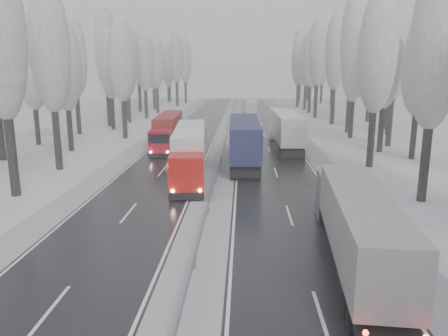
# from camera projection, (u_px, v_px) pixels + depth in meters

# --- Properties ---
(ground) EXTENTS (260.00, 260.00, 0.00)m
(ground) POSITION_uv_depth(u_px,v_px,m) (183.00, 315.00, 16.71)
(ground) COLOR silver
(ground) RESTS_ON ground
(carriageway_right) EXTENTS (7.50, 200.00, 0.03)m
(carriageway_right) POSITION_uv_depth(u_px,v_px,m) (272.00, 159.00, 45.72)
(carriageway_right) COLOR black
(carriageway_right) RESTS_ON ground
(carriageway_left) EXTENTS (7.50, 200.00, 0.03)m
(carriageway_left) POSITION_uv_depth(u_px,v_px,m) (172.00, 159.00, 46.17)
(carriageway_left) COLOR black
(carriageway_left) RESTS_ON ground
(median_slush) EXTENTS (3.00, 200.00, 0.04)m
(median_slush) POSITION_uv_depth(u_px,v_px,m) (222.00, 159.00, 45.94)
(median_slush) COLOR #ABADB3
(median_slush) RESTS_ON ground
(shoulder_right) EXTENTS (2.40, 200.00, 0.04)m
(shoulder_right) POSITION_uv_depth(u_px,v_px,m) (319.00, 160.00, 45.50)
(shoulder_right) COLOR #ABADB3
(shoulder_right) RESTS_ON ground
(shoulder_left) EXTENTS (2.40, 200.00, 0.04)m
(shoulder_left) POSITION_uv_depth(u_px,v_px,m) (126.00, 158.00, 46.38)
(shoulder_left) COLOR #ABADB3
(shoulder_left) RESTS_ON ground
(median_guardrail) EXTENTS (0.12, 200.00, 0.76)m
(median_guardrail) POSITION_uv_depth(u_px,v_px,m) (222.00, 154.00, 45.80)
(median_guardrail) COLOR slate
(median_guardrail) RESTS_ON ground
(tree_16) EXTENTS (3.60, 3.60, 16.53)m
(tree_16) POSITION_uv_depth(u_px,v_px,m) (437.00, 47.00, 28.99)
(tree_16) COLOR black
(tree_16) RESTS_ON ground
(tree_18) EXTENTS (3.60, 3.60, 16.58)m
(tree_18) POSITION_uv_depth(u_px,v_px,m) (378.00, 53.00, 40.08)
(tree_18) COLOR black
(tree_18) RESTS_ON ground
(tree_19) EXTENTS (3.60, 3.60, 14.57)m
(tree_19) POSITION_uv_depth(u_px,v_px,m) (420.00, 68.00, 44.02)
(tree_19) COLOR black
(tree_19) RESTS_ON ground
(tree_20) EXTENTS (3.60, 3.60, 15.71)m
(tree_20) POSITION_uv_depth(u_px,v_px,m) (386.00, 61.00, 47.98)
(tree_20) COLOR black
(tree_20) RESTS_ON ground
(tree_21) EXTENTS (3.60, 3.60, 18.62)m
(tree_21) POSITION_uv_depth(u_px,v_px,m) (396.00, 45.00, 51.37)
(tree_21) COLOR black
(tree_21) RESTS_ON ground
(tree_22) EXTENTS (3.60, 3.60, 15.86)m
(tree_22) POSITION_uv_depth(u_px,v_px,m) (355.00, 62.00, 58.17)
(tree_22) COLOR black
(tree_22) RESTS_ON ground
(tree_23) EXTENTS (3.60, 3.60, 13.55)m
(tree_23) POSITION_uv_depth(u_px,v_px,m) (392.00, 73.00, 62.12)
(tree_23) COLOR black
(tree_23) RESTS_ON ground
(tree_24) EXTENTS (3.60, 3.60, 20.49)m
(tree_24) POSITION_uv_depth(u_px,v_px,m) (353.00, 41.00, 62.76)
(tree_24) COLOR black
(tree_24) RESTS_ON ground
(tree_25) EXTENTS (3.60, 3.60, 19.44)m
(tree_25) POSITION_uv_depth(u_px,v_px,m) (392.00, 48.00, 66.51)
(tree_25) COLOR black
(tree_25) RESTS_ON ground
(tree_26) EXTENTS (3.60, 3.60, 18.78)m
(tree_26) POSITION_uv_depth(u_px,v_px,m) (336.00, 52.00, 73.01)
(tree_26) COLOR black
(tree_26) RESTS_ON ground
(tree_27) EXTENTS (3.60, 3.60, 17.62)m
(tree_27) POSITION_uv_depth(u_px,v_px,m) (372.00, 57.00, 76.76)
(tree_27) COLOR black
(tree_27) RESTS_ON ground
(tree_28) EXTENTS (3.60, 3.60, 19.62)m
(tree_28) POSITION_uv_depth(u_px,v_px,m) (318.00, 51.00, 83.35)
(tree_28) COLOR black
(tree_28) RESTS_ON ground
(tree_29) EXTENTS (3.60, 3.60, 18.11)m
(tree_29) POSITION_uv_depth(u_px,v_px,m) (351.00, 57.00, 87.15)
(tree_29) COLOR black
(tree_29) RESTS_ON ground
(tree_30) EXTENTS (3.60, 3.60, 17.86)m
(tree_30) POSITION_uv_depth(u_px,v_px,m) (311.00, 59.00, 93.09)
(tree_30) COLOR black
(tree_30) RESTS_ON ground
(tree_31) EXTENTS (3.60, 3.60, 18.58)m
(tree_31) POSITION_uv_depth(u_px,v_px,m) (335.00, 57.00, 96.63)
(tree_31) COLOR black
(tree_31) RESTS_ON ground
(tree_32) EXTENTS (3.60, 3.60, 17.33)m
(tree_32) POSITION_uv_depth(u_px,v_px,m) (306.00, 61.00, 100.48)
(tree_32) COLOR black
(tree_32) RESTS_ON ground
(tree_33) EXTENTS (3.60, 3.60, 14.33)m
(tree_33) POSITION_uv_depth(u_px,v_px,m) (317.00, 70.00, 104.67)
(tree_33) COLOR black
(tree_33) RESTS_ON ground
(tree_34) EXTENTS (3.60, 3.60, 17.63)m
(tree_34) POSITION_uv_depth(u_px,v_px,m) (299.00, 61.00, 107.40)
(tree_34) COLOR black
(tree_34) RESTS_ON ground
(tree_35) EXTENTS (3.60, 3.60, 18.25)m
(tree_35) POSITION_uv_depth(u_px,v_px,m) (333.00, 60.00, 110.82)
(tree_35) COLOR black
(tree_35) RESTS_ON ground
(tree_36) EXTENTS (3.60, 3.60, 20.23)m
(tree_36) POSITION_uv_depth(u_px,v_px,m) (299.00, 55.00, 116.58)
(tree_36) COLOR black
(tree_36) RESTS_ON ground
(tree_37) EXTENTS (3.60, 3.60, 16.37)m
(tree_37) POSITION_uv_depth(u_px,v_px,m) (323.00, 65.00, 120.71)
(tree_37) COLOR black
(tree_37) RESTS_ON ground
(tree_38) EXTENTS (3.60, 3.60, 17.97)m
(tree_38) POSITION_uv_depth(u_px,v_px,m) (301.00, 61.00, 127.12)
(tree_38) COLOR black
(tree_38) RESTS_ON ground
(tree_39) EXTENTS (3.60, 3.60, 16.19)m
(tree_39) POSITION_uv_depth(u_px,v_px,m) (308.00, 66.00, 131.14)
(tree_39) COLOR black
(tree_39) RESTS_ON ground
(tree_58) EXTENTS (3.60, 3.60, 17.21)m
(tree_58) POSITION_uv_depth(u_px,v_px,m) (49.00, 48.00, 38.87)
(tree_58) COLOR black
(tree_58) RESTS_ON ground
(tree_60) EXTENTS (3.60, 3.60, 14.84)m
(tree_60) POSITION_uv_depth(u_px,v_px,m) (65.00, 66.00, 48.70)
(tree_60) COLOR black
(tree_60) RESTS_ON ground
(tree_61) EXTENTS (3.60, 3.60, 13.95)m
(tree_61) POSITION_uv_depth(u_px,v_px,m) (32.00, 71.00, 52.98)
(tree_61) COLOR black
(tree_61) RESTS_ON ground
(tree_62) EXTENTS (3.60, 3.60, 16.04)m
(tree_62) POSITION_uv_depth(u_px,v_px,m) (122.00, 61.00, 57.66)
(tree_62) COLOR black
(tree_62) RESTS_ON ground
(tree_63) EXTENTS (3.60, 3.60, 16.88)m
(tree_63) POSITION_uv_depth(u_px,v_px,m) (74.00, 58.00, 61.78)
(tree_63) COLOR black
(tree_63) RESTS_ON ground
(tree_64) EXTENTS (3.60, 3.60, 15.42)m
(tree_64) POSITION_uv_depth(u_px,v_px,m) (110.00, 65.00, 66.69)
(tree_64) COLOR black
(tree_64) RESTS_ON ground
(tree_65) EXTENTS (3.60, 3.60, 19.48)m
(tree_65) POSITION_uv_depth(u_px,v_px,m) (105.00, 49.00, 70.10)
(tree_65) COLOR black
(tree_65) RESTS_ON ground
(tree_66) EXTENTS (3.60, 3.60, 15.23)m
(tree_66) POSITION_uv_depth(u_px,v_px,m) (127.00, 66.00, 76.10)
(tree_66) COLOR black
(tree_66) RESTS_ON ground
(tree_67) EXTENTS (3.60, 3.60, 17.09)m
(tree_67) POSITION_uv_depth(u_px,v_px,m) (125.00, 60.00, 79.80)
(tree_67) COLOR black
(tree_67) RESTS_ON ground
(tree_68) EXTENTS (3.60, 3.60, 16.65)m
(tree_68) POSITION_uv_depth(u_px,v_px,m) (144.00, 61.00, 82.42)
(tree_68) COLOR black
(tree_68) RESTS_ON ground
(tree_69) EXTENTS (3.60, 3.60, 19.35)m
(tree_69) POSITION_uv_depth(u_px,v_px,m) (124.00, 53.00, 86.15)
(tree_69) COLOR black
(tree_69) RESTS_ON ground
(tree_70) EXTENTS (3.60, 3.60, 17.09)m
(tree_70) POSITION_uv_depth(u_px,v_px,m) (156.00, 61.00, 92.17)
(tree_70) COLOR black
(tree_70) RESTS_ON ground
(tree_71) EXTENTS (3.60, 3.60, 19.61)m
(tree_71) POSITION_uv_depth(u_px,v_px,m) (138.00, 54.00, 95.93)
(tree_71) COLOR black
(tree_71) RESTS_ON ground
(tree_72) EXTENTS (3.60, 3.60, 15.11)m
(tree_72) POSITION_uv_depth(u_px,v_px,m) (153.00, 67.00, 101.67)
(tree_72) COLOR black
(tree_72) RESTS_ON ground
(tree_73) EXTENTS (3.60, 3.60, 17.22)m
(tree_73) POSITION_uv_depth(u_px,v_px,m) (144.00, 62.00, 105.40)
(tree_73) COLOR black
(tree_73) RESTS_ON ground
(tree_74) EXTENTS (3.60, 3.60, 19.68)m
(tree_74) POSITION_uv_depth(u_px,v_px,m) (176.00, 56.00, 111.38)
(tree_74) COLOR black
(tree_74) RESTS_ON ground
(tree_75) EXTENTS (3.60, 3.60, 18.60)m
(tree_75) POSITION_uv_depth(u_px,v_px,m) (144.00, 59.00, 115.83)
(tree_75) COLOR black
(tree_75) RESTS_ON ground
(tree_76) EXTENTS (3.60, 3.60, 18.55)m
(tree_76) POSITION_uv_depth(u_px,v_px,m) (185.00, 60.00, 120.65)
(tree_76) COLOR black
(tree_76) RESTS_ON ground
(tree_77) EXTENTS (3.60, 3.60, 14.32)m
(tree_77) POSITION_uv_depth(u_px,v_px,m) (168.00, 70.00, 125.38)
(tree_77) COLOR black
(tree_77) RESTS_ON ground
(tree_78) EXTENTS (3.60, 3.60, 19.55)m
(tree_78) POSITION_uv_depth(u_px,v_px,m) (176.00, 58.00, 127.09)
(tree_78) COLOR black
(tree_78) RESTS_ON ground
(tree_79) EXTENTS (3.60, 3.60, 17.07)m
(tree_79) POSITION_uv_depth(u_px,v_px,m) (169.00, 64.00, 131.45)
(tree_79) COLOR black
(tree_79) RESTS_ON ground
(truck_grey_tarp) EXTENTS (3.56, 15.12, 3.85)m
(truck_grey_tarp) POSITION_uv_depth(u_px,v_px,m) (356.00, 220.00, 20.60)
(truck_grey_tarp) COLOR #535358
(truck_grey_tarp) RESTS_ON ground
(truck_blue_box) EXTENTS (3.09, 17.29, 4.42)m
(truck_blue_box) POSITION_uv_depth(u_px,v_px,m) (244.00, 138.00, 43.48)
(truck_blue_box) COLOR #1E254B
(truck_blue_box) RESTS_ON ground
(truck_cream_box) EXTENTS (3.09, 17.05, 4.35)m
(truck_cream_box) POSITION_uv_depth(u_px,v_px,m) (285.00, 127.00, 51.89)
(truck_cream_box) COLOR beige
(truck_cream_box) RESTS_ON ground
(box_truck_distant) EXTENTS (2.63, 7.69, 2.84)m
(box_truck_distant) POSITION_uv_depth(u_px,v_px,m) (251.00, 107.00, 93.59)
(box_truck_distant) COLOR silver
(box_truck_distant) RESTS_ON ground
(truck_red_white) EXTENTS (3.92, 16.27, 4.14)m
(truck_red_white) POSITION_uv_depth(u_px,v_px,m) (190.00, 149.00, 38.29)
(truck_red_white) COLOR #B7110A
(truck_red_white) RESTS_ON ground
(truck_red_red) EXTENTS (3.11, 14.95, 3.81)m
(truck_red_red) POSITION_uv_depth(u_px,v_px,m) (168.00, 128.00, 53.13)
(truck_red_red) COLOR #9F0919
(truck_red_red) RESTS_ON ground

